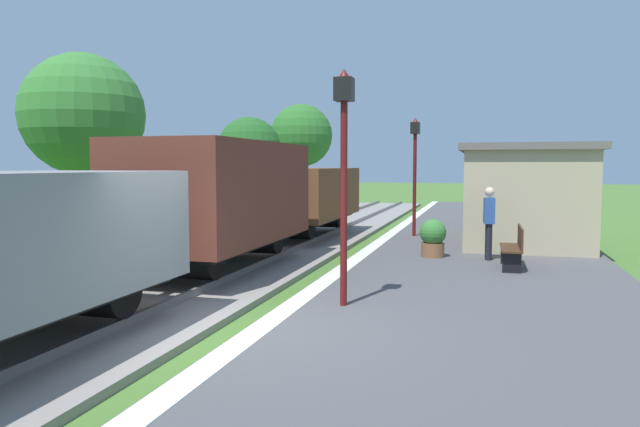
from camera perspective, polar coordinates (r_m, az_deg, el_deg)
ground_plane at (r=8.55m, az=-8.24°, el=-12.18°), size 160.00×160.00×0.00m
platform_slab at (r=7.84m, az=14.29°, el=-12.86°), size 6.00×60.00×0.25m
platform_edge_stripe at (r=8.33m, az=-5.69°, el=-10.79°), size 0.36×60.00×0.01m
track_ballast at (r=9.71m, az=-21.54°, el=-10.04°), size 3.80×60.00×0.12m
rail_near at (r=9.28m, az=-17.95°, el=-9.80°), size 0.07×60.00×0.14m
rail_far at (r=10.12m, az=-24.86°, el=-8.80°), size 0.07×60.00×0.14m
freight_train at (r=13.54m, az=-9.58°, el=0.48°), size 2.50×19.40×2.72m
station_hut at (r=18.24m, az=18.82°, el=1.80°), size 3.50×5.80×2.78m
bench_near_hut at (r=13.54m, az=18.02°, el=-3.02°), size 0.42×1.50×0.91m
person_waiting at (r=14.57m, az=15.79°, el=-0.62°), size 0.27×0.40×1.71m
potted_planter at (r=14.77m, az=10.70°, el=-2.25°), size 0.64×0.64×0.92m
lamp_post_near at (r=9.35m, az=2.30°, el=6.68°), size 0.28×0.28×3.70m
lamp_post_far at (r=19.03m, az=9.03°, el=5.55°), size 0.28×0.28×3.70m
tree_trackside_far at (r=22.15m, az=-21.65°, el=8.73°), size 4.14×4.14×6.27m
tree_field_left at (r=27.99m, az=-6.75°, el=6.10°), size 2.94×2.94×4.70m
tree_field_distant at (r=33.71m, az=-1.80°, el=7.42°), size 3.48×3.48×5.89m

